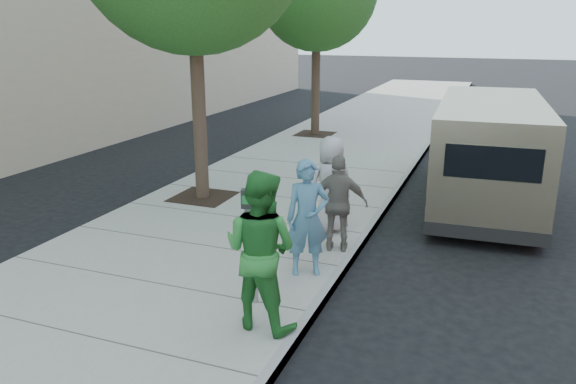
# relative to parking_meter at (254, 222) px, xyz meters

# --- Properties ---
(ground) EXTENTS (120.00, 120.00, 0.00)m
(ground) POSITION_rel_parking_meter_xyz_m (-0.69, 1.52, -1.28)
(ground) COLOR black
(ground) RESTS_ON ground
(sidewalk) EXTENTS (5.00, 60.00, 0.15)m
(sidewalk) POSITION_rel_parking_meter_xyz_m (-1.69, 1.52, -1.21)
(sidewalk) COLOR gray
(sidewalk) RESTS_ON ground
(curb_face) EXTENTS (0.12, 60.00, 0.16)m
(curb_face) POSITION_rel_parking_meter_xyz_m (0.75, 1.52, -1.21)
(curb_face) COLOR gray
(curb_face) RESTS_ON ground
(parking_meter) EXTENTS (0.34, 0.21, 1.56)m
(parking_meter) POSITION_rel_parking_meter_xyz_m (0.00, 0.00, 0.00)
(parking_meter) COLOR gray
(parking_meter) RESTS_ON sidewalk
(van) EXTENTS (2.26, 6.03, 2.20)m
(van) POSITION_rel_parking_meter_xyz_m (2.60, 6.04, -0.11)
(van) COLOR tan
(van) RESTS_ON ground
(person_officer) EXTENTS (0.74, 0.64, 1.71)m
(person_officer) POSITION_rel_parking_meter_xyz_m (0.33, 1.11, -0.27)
(person_officer) COLOR teal
(person_officer) RESTS_ON sidewalk
(person_green_shirt) EXTENTS (1.04, 0.86, 1.95)m
(person_green_shirt) POSITION_rel_parking_meter_xyz_m (0.29, -0.49, -0.15)
(person_green_shirt) COLOR #287B2F
(person_green_shirt) RESTS_ON sidewalk
(person_gray_shirt) EXTENTS (0.99, 0.95, 1.70)m
(person_gray_shirt) POSITION_rel_parking_meter_xyz_m (0.13, 2.95, -0.28)
(person_gray_shirt) COLOR #A6A6A9
(person_gray_shirt) RESTS_ON sidewalk
(person_striped_polo) EXTENTS (0.99, 0.59, 1.58)m
(person_striped_polo) POSITION_rel_parking_meter_xyz_m (0.51, 2.13, -0.34)
(person_striped_polo) COLOR slate
(person_striped_polo) RESTS_ON sidewalk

